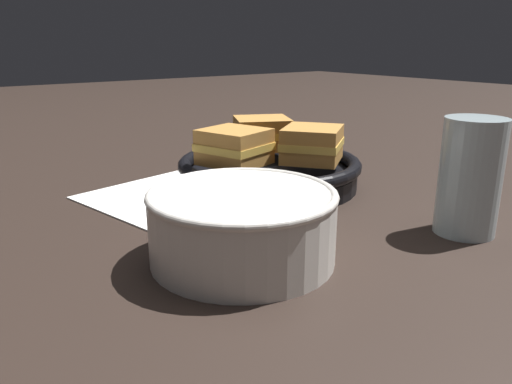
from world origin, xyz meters
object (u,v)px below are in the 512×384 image
at_px(sandwich_far_left, 234,147).
at_px(soup_bowl, 242,221).
at_px(sandwich_near_left, 312,144).
at_px(skillet, 269,172).
at_px(spoon, 214,200).
at_px(sandwich_near_right, 262,133).
at_px(drinking_glass, 470,177).

bearing_deg(sandwich_far_left, soup_bowl, -32.29).
xyz_separation_m(sandwich_near_left, sandwich_far_left, (-0.05, -0.09, 0.00)).
bearing_deg(skillet, spoon, -75.71).
bearing_deg(sandwich_near_right, skillet, -27.53).
distance_m(soup_bowl, spoon, 0.17).
distance_m(sandwich_near_left, sandwich_far_left, 0.11).
bearing_deg(spoon, drinking_glass, 36.66).
relative_size(soup_bowl, drinking_glass, 1.42).
bearing_deg(sandwich_far_left, sandwich_near_left, 62.47).
bearing_deg(drinking_glass, sandwich_far_left, -155.40).
bearing_deg(sandwich_far_left, drinking_glass, 24.60).
xyz_separation_m(skillet, sandwich_far_left, (0.00, -0.06, 0.04)).
relative_size(spoon, sandwich_far_left, 1.59).
bearing_deg(sandwich_near_right, soup_bowl, -40.69).
relative_size(skillet, sandwich_far_left, 2.57).
bearing_deg(sandwich_near_right, sandwich_far_left, -57.53).
distance_m(spoon, sandwich_near_left, 0.15).
relative_size(sandwich_far_left, drinking_glass, 0.80).
bearing_deg(drinking_glass, soup_bowl, -110.26).
bearing_deg(spoon, soup_bowl, -21.39).
xyz_separation_m(skillet, sandwich_near_left, (0.05, 0.03, 0.04)).
bearing_deg(soup_bowl, skillet, 136.12).
bearing_deg(drinking_glass, spoon, -144.58).
height_order(skillet, sandwich_near_right, sandwich_near_right).
height_order(sandwich_near_left, drinking_glass, drinking_glass).
bearing_deg(spoon, sandwich_near_left, 81.84).
xyz_separation_m(skillet, drinking_glass, (0.26, 0.06, 0.04)).
relative_size(skillet, sandwich_near_right, 2.41).
relative_size(spoon, drinking_glass, 1.27).
xyz_separation_m(spoon, sandwich_far_left, (-0.03, 0.05, 0.06)).
relative_size(soup_bowl, spoon, 1.12).
bearing_deg(sandwich_near_right, spoon, -59.23).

